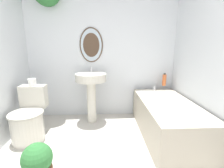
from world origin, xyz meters
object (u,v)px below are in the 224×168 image
bathtub (167,118)px  toilet_paper_roll (32,82)px  pedestal_sink (91,86)px  toilet (29,120)px  shampoo_bottle (164,80)px  potted_plant (38,163)px

bathtub → toilet_paper_roll: size_ratio=13.49×
pedestal_sink → bathtub: size_ratio=0.63×
toilet → toilet_paper_roll: size_ratio=6.53×
toilet_paper_roll → bathtub: bearing=-6.5°
toilet → bathtub: 1.94m
toilet → pedestal_sink: 1.03m
toilet → shampoo_bottle: shampoo_bottle is taller
potted_plant → bathtub: bearing=27.1°
potted_plant → toilet_paper_roll: (-0.41, 1.00, 0.56)m
toilet_paper_roll → shampoo_bottle: bearing=12.0°
toilet → potted_plant: size_ratio=1.79×
pedestal_sink → toilet_paper_roll: bearing=-161.4°
pedestal_sink → potted_plant: bearing=-107.9°
toilet → bathtub: size_ratio=0.48×
toilet → potted_plant: (0.41, -0.78, -0.08)m
shampoo_bottle → toilet_paper_roll: size_ratio=2.04×
toilet → toilet_paper_roll: bearing=90.0°
pedestal_sink → potted_plant: pedestal_sink is taller
toilet_paper_roll → potted_plant: bearing=-67.6°
shampoo_bottle → potted_plant: size_ratio=0.56×
pedestal_sink → toilet_paper_roll: 0.88m
pedestal_sink → bathtub: (1.11, -0.50, -0.37)m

